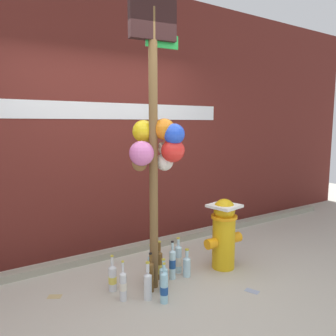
{
  "coord_description": "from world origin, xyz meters",
  "views": [
    {
      "loc": [
        -1.54,
        -2.36,
        1.6
      ],
      "look_at": [
        0.2,
        0.31,
        1.17
      ],
      "focal_mm": 35.39,
      "sensor_mm": 36.0,
      "label": 1
    }
  ],
  "objects_px": {
    "bottle_6": "(187,265)",
    "bottle_7": "(157,263)",
    "bottle_2": "(159,265)",
    "bottle_5": "(148,285)",
    "bottle_3": "(178,259)",
    "bottle_10": "(172,263)",
    "bottle_0": "(164,287)",
    "memorial_post": "(156,129)",
    "bottle_8": "(123,285)",
    "bottle_9": "(112,277)",
    "bottle_4": "(151,268)",
    "fire_hydrant": "(224,232)",
    "bottle_11": "(151,275)",
    "bottle_1": "(164,278)"
  },
  "relations": [
    {
      "from": "memorial_post",
      "to": "bottle_4",
      "type": "distance_m",
      "value": 1.4
    },
    {
      "from": "bottle_6",
      "to": "bottle_10",
      "type": "xyz_separation_m",
      "value": [
        -0.16,
        0.04,
        0.04
      ]
    },
    {
      "from": "bottle_2",
      "to": "bottle_6",
      "type": "xyz_separation_m",
      "value": [
        0.27,
        -0.11,
        -0.03
      ]
    },
    {
      "from": "bottle_0",
      "to": "bottle_9",
      "type": "bearing_deg",
      "value": 123.09
    },
    {
      "from": "memorial_post",
      "to": "fire_hydrant",
      "type": "distance_m",
      "value": 1.42
    },
    {
      "from": "bottle_0",
      "to": "bottle_1",
      "type": "relative_size",
      "value": 1.13
    },
    {
      "from": "memorial_post",
      "to": "bottle_5",
      "type": "xyz_separation_m",
      "value": [
        -0.2,
        -0.16,
        -1.41
      ]
    },
    {
      "from": "bottle_2",
      "to": "bottle_11",
      "type": "distance_m",
      "value": 0.27
    },
    {
      "from": "bottle_0",
      "to": "bottle_6",
      "type": "distance_m",
      "value": 0.57
    },
    {
      "from": "fire_hydrant",
      "to": "bottle_10",
      "type": "xyz_separation_m",
      "value": [
        -0.63,
        0.08,
        -0.24
      ]
    },
    {
      "from": "memorial_post",
      "to": "bottle_6",
      "type": "relative_size",
      "value": 8.99
    },
    {
      "from": "bottle_4",
      "to": "bottle_9",
      "type": "bearing_deg",
      "value": 170.14
    },
    {
      "from": "bottle_9",
      "to": "bottle_11",
      "type": "bearing_deg",
      "value": -35.68
    },
    {
      "from": "bottle_3",
      "to": "bottle_9",
      "type": "height_order",
      "value": "bottle_3"
    },
    {
      "from": "bottle_3",
      "to": "bottle_5",
      "type": "relative_size",
      "value": 1.08
    },
    {
      "from": "bottle_6",
      "to": "bottle_7",
      "type": "relative_size",
      "value": 0.95
    },
    {
      "from": "memorial_post",
      "to": "fire_hydrant",
      "type": "height_order",
      "value": "memorial_post"
    },
    {
      "from": "bottle_4",
      "to": "bottle_5",
      "type": "xyz_separation_m",
      "value": [
        -0.19,
        -0.26,
        -0.01
      ]
    },
    {
      "from": "bottle_10",
      "to": "bottle_5",
      "type": "bearing_deg",
      "value": -152.42
    },
    {
      "from": "bottle_1",
      "to": "bottle_2",
      "type": "distance_m",
      "value": 0.27
    },
    {
      "from": "bottle_6",
      "to": "bottle_11",
      "type": "distance_m",
      "value": 0.49
    },
    {
      "from": "bottle_0",
      "to": "bottle_1",
      "type": "xyz_separation_m",
      "value": [
        0.1,
        0.17,
        -0.01
      ]
    },
    {
      "from": "fire_hydrant",
      "to": "bottle_7",
      "type": "relative_size",
      "value": 2.48
    },
    {
      "from": "bottle_1",
      "to": "bottle_5",
      "type": "height_order",
      "value": "bottle_5"
    },
    {
      "from": "bottle_1",
      "to": "bottle_3",
      "type": "xyz_separation_m",
      "value": [
        0.36,
        0.27,
        0.02
      ]
    },
    {
      "from": "bottle_5",
      "to": "bottle_3",
      "type": "bearing_deg",
      "value": 29.29
    },
    {
      "from": "bottle_5",
      "to": "bottle_8",
      "type": "relative_size",
      "value": 0.95
    },
    {
      "from": "bottle_0",
      "to": "bottle_10",
      "type": "bearing_deg",
      "value": 47.29
    },
    {
      "from": "bottle_4",
      "to": "bottle_8",
      "type": "relative_size",
      "value": 1.06
    },
    {
      "from": "bottle_5",
      "to": "bottle_10",
      "type": "xyz_separation_m",
      "value": [
        0.42,
        0.22,
        0.02
      ]
    },
    {
      "from": "fire_hydrant",
      "to": "bottle_4",
      "type": "height_order",
      "value": "fire_hydrant"
    },
    {
      "from": "bottle_2",
      "to": "bottle_7",
      "type": "relative_size",
      "value": 1.29
    },
    {
      "from": "bottle_7",
      "to": "bottle_11",
      "type": "distance_m",
      "value": 0.39
    },
    {
      "from": "bottle_3",
      "to": "bottle_11",
      "type": "relative_size",
      "value": 1.01
    },
    {
      "from": "fire_hydrant",
      "to": "bottle_0",
      "type": "bearing_deg",
      "value": -164.41
    },
    {
      "from": "memorial_post",
      "to": "bottle_11",
      "type": "distance_m",
      "value": 1.4
    },
    {
      "from": "bottle_2",
      "to": "bottle_0",
      "type": "bearing_deg",
      "value": -116.32
    },
    {
      "from": "bottle_7",
      "to": "bottle_9",
      "type": "height_order",
      "value": "bottle_9"
    },
    {
      "from": "bottle_5",
      "to": "bottle_6",
      "type": "distance_m",
      "value": 0.6
    },
    {
      "from": "bottle_2",
      "to": "bottle_9",
      "type": "distance_m",
      "value": 0.51
    },
    {
      "from": "memorial_post",
      "to": "bottle_9",
      "type": "relative_size",
      "value": 7.64
    },
    {
      "from": "bottle_3",
      "to": "bottle_8",
      "type": "distance_m",
      "value": 0.78
    },
    {
      "from": "bottle_2",
      "to": "bottle_5",
      "type": "height_order",
      "value": "bottle_2"
    },
    {
      "from": "bottle_10",
      "to": "bottle_9",
      "type": "bearing_deg",
      "value": 169.9
    },
    {
      "from": "fire_hydrant",
      "to": "bottle_6",
      "type": "height_order",
      "value": "fire_hydrant"
    },
    {
      "from": "bottle_5",
      "to": "bottle_8",
      "type": "bearing_deg",
      "value": 151.03
    },
    {
      "from": "bottle_4",
      "to": "bottle_7",
      "type": "relative_size",
      "value": 1.27
    },
    {
      "from": "bottle_8",
      "to": "bottle_2",
      "type": "bearing_deg",
      "value": 19.87
    },
    {
      "from": "bottle_3",
      "to": "bottle_7",
      "type": "bearing_deg",
      "value": 154.72
    },
    {
      "from": "bottle_3",
      "to": "bottle_9",
      "type": "relative_size",
      "value": 1.1
    }
  ]
}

